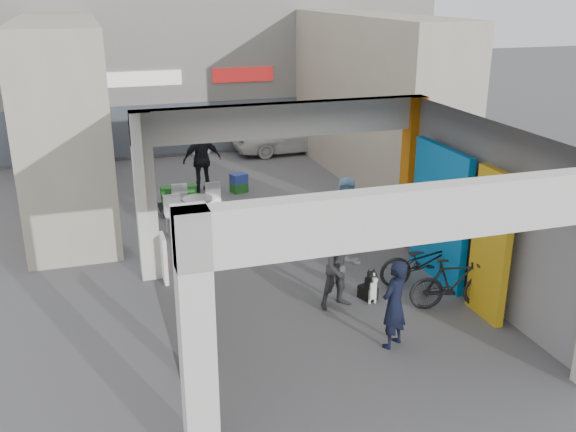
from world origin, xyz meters
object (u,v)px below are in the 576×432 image
object	(u,v)px
white_van	(287,135)
man_crates	(202,160)
man_back_turned	(341,268)
bicycle_front	(426,261)
cafe_set	(191,212)
border_collie	(370,288)
man_elderly	(346,213)
bicycle_rear	(454,283)
man_with_dog	(394,304)
produce_stand	(180,203)

from	to	relation	value
white_van	man_crates	bearing A→B (deg)	132.95
man_back_turned	bicycle_front	size ratio (longest dim) A/B	0.82
man_back_turned	white_van	xyz separation A→B (m)	(2.65, 11.79, -0.14)
cafe_set	border_collie	xyz separation A→B (m)	(2.60, -5.23, -0.07)
man_elderly	bicycle_rear	xyz separation A→B (m)	(0.80, -3.40, -0.34)
man_elderly	cafe_set	bearing A→B (deg)	162.05
man_crates	white_van	world-z (taller)	man_crates
border_collie	bicycle_front	distance (m)	1.43
man_elderly	man_crates	bearing A→B (deg)	135.36
cafe_set	border_collie	distance (m)	5.84
man_back_turned	man_crates	world-z (taller)	man_crates
cafe_set	man_elderly	bearing A→B (deg)	-39.25
bicycle_front	white_van	size ratio (longest dim) A/B	0.50
bicycle_rear	white_van	bearing A→B (deg)	8.62
man_with_dog	white_van	bearing A→B (deg)	-131.46
border_collie	man_with_dog	xyz separation A→B (m)	(-0.33, -1.64, 0.51)
man_back_turned	bicycle_rear	distance (m)	2.15
produce_stand	white_van	bearing A→B (deg)	26.87
border_collie	bicycle_rear	xyz separation A→B (m)	(1.37, -0.76, 0.24)
produce_stand	border_collie	size ratio (longest dim) A/B	1.63
man_crates	produce_stand	bearing A→B (deg)	55.21
cafe_set	produce_stand	xyz separation A→B (m)	(-0.15, 0.93, -0.05)
border_collie	man_elderly	distance (m)	2.76
white_van	man_elderly	bearing A→B (deg)	168.99
man_with_dog	man_elderly	bearing A→B (deg)	-133.32
man_elderly	bicycle_rear	size ratio (longest dim) A/B	1.00
man_with_dog	man_back_turned	bearing A→B (deg)	-110.47
cafe_set	bicycle_rear	distance (m)	7.19
border_collie	man_with_dog	bearing A→B (deg)	-120.53
bicycle_front	bicycle_rear	world-z (taller)	bicycle_front
man_with_dog	bicycle_rear	bearing A→B (deg)	175.92
cafe_set	bicycle_front	world-z (taller)	bicycle_front
man_crates	bicycle_rear	bearing A→B (deg)	103.49
cafe_set	man_crates	size ratio (longest dim) A/B	0.81
produce_stand	man_with_dog	distance (m)	8.18
produce_stand	border_collie	xyz separation A→B (m)	(2.76, -6.16, -0.02)
man_elderly	border_collie	bearing A→B (deg)	-80.78
man_crates	bicycle_front	size ratio (longest dim) A/B	1.00
cafe_set	bicycle_front	xyz separation A→B (m)	(3.97, -4.91, 0.17)
man_elderly	bicycle_front	size ratio (longest dim) A/B	0.88
white_van	bicycle_front	bearing A→B (deg)	174.81
man_with_dog	bicycle_rear	world-z (taller)	man_with_dog
border_collie	man_back_turned	bearing A→B (deg)	164.92
man_back_turned	man_elderly	world-z (taller)	man_elderly
man_with_dog	man_elderly	world-z (taller)	man_elderly
man_elderly	white_van	distance (m)	9.21
man_with_dog	white_van	world-z (taller)	man_with_dog
man_crates	white_van	xyz separation A→B (m)	(3.81, 3.80, -0.32)
border_collie	bicycle_front	bearing A→B (deg)	-5.87
border_collie	produce_stand	bearing A→B (deg)	94.90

